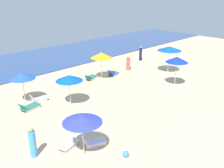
% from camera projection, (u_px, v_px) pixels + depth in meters
% --- Properties ---
extents(ocean, '(60.00, 10.20, 0.12)m').
position_uv_depth(ocean, '(30.00, 62.00, 29.22)').
color(ocean, '#324E86').
rests_on(ocean, ground_plane).
extents(umbrella_0, '(1.87, 1.87, 2.60)m').
position_uv_depth(umbrella_0, '(177.00, 60.00, 21.31)').
color(umbrella_0, silver).
rests_on(umbrella_0, ground_plane).
extents(umbrella_1, '(1.97, 1.97, 2.22)m').
position_uv_depth(umbrella_1, '(82.00, 119.00, 12.32)').
color(umbrella_1, silver).
rests_on(umbrella_1, ground_plane).
extents(lounge_chair_1_0, '(1.46, 1.06, 0.61)m').
position_uv_depth(lounge_chair_1_0, '(93.00, 142.00, 13.68)').
color(lounge_chair_1_0, silver).
rests_on(lounge_chair_1_0, ground_plane).
extents(lounge_chair_1_1, '(1.44, 0.88, 0.66)m').
position_uv_depth(lounge_chair_1_1, '(67.00, 144.00, 13.42)').
color(lounge_chair_1_1, silver).
rests_on(lounge_chair_1_1, ground_plane).
extents(umbrella_2, '(1.85, 1.85, 2.39)m').
position_uv_depth(umbrella_2, '(22.00, 75.00, 18.19)').
color(umbrella_2, silver).
rests_on(umbrella_2, ground_plane).
extents(lounge_chair_2_0, '(1.58, 0.94, 0.70)m').
position_uv_depth(lounge_chair_2_0, '(29.00, 107.00, 17.65)').
color(lounge_chair_2_0, silver).
rests_on(lounge_chair_2_0, ground_plane).
extents(lounge_chair_2_1, '(1.38, 0.88, 0.63)m').
position_uv_depth(lounge_chair_2_1, '(38.00, 98.00, 19.05)').
color(lounge_chair_2_1, silver).
rests_on(lounge_chair_2_1, ground_plane).
extents(umbrella_3, '(1.98, 1.98, 2.54)m').
position_uv_depth(umbrella_3, '(102.00, 55.00, 22.99)').
color(umbrella_3, silver).
rests_on(umbrella_3, ground_plane).
extents(lounge_chair_3_0, '(1.56, 1.13, 0.60)m').
position_uv_depth(lounge_chair_3_0, '(91.00, 77.00, 23.62)').
color(lounge_chair_3_0, silver).
rests_on(lounge_chair_3_0, ground_plane).
extents(lounge_chair_3_1, '(1.37, 0.97, 0.68)m').
position_uv_depth(lounge_chair_3_1, '(113.00, 73.00, 24.59)').
color(lounge_chair_3_1, silver).
rests_on(lounge_chair_3_1, ground_plane).
extents(umbrella_4, '(2.31, 2.31, 2.68)m').
position_uv_depth(umbrella_4, '(170.00, 48.00, 24.67)').
color(umbrella_4, silver).
rests_on(umbrella_4, ground_plane).
extents(umbrella_5, '(1.91, 1.91, 2.27)m').
position_uv_depth(umbrella_5, '(69.00, 78.00, 17.83)').
color(umbrella_5, silver).
rests_on(umbrella_5, ground_plane).
extents(beachgoer_0, '(0.49, 0.49, 1.67)m').
position_uv_depth(beachgoer_0, '(33.00, 143.00, 12.60)').
color(beachgoer_0, '#419AD7').
rests_on(beachgoer_0, ground_plane).
extents(beachgoer_1, '(0.47, 0.47, 1.50)m').
position_uv_depth(beachgoer_1, '(128.00, 64.00, 26.21)').
color(beachgoer_1, '#F85547').
rests_on(beachgoer_1, ground_plane).
extents(beachgoer_2, '(0.37, 0.37, 1.66)m').
position_uv_depth(beachgoer_2, '(141.00, 54.00, 29.70)').
color(beachgoer_2, '#16193E').
rests_on(beachgoer_2, ground_plane).
extents(beach_ball_0, '(0.33, 0.33, 0.33)m').
position_uv_depth(beach_ball_0, '(126.00, 154.00, 12.77)').
color(beach_ball_0, '#3C8AD3').
rests_on(beach_ball_0, ground_plane).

